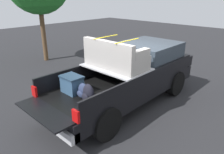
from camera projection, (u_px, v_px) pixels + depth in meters
ground_plane at (124, 103)px, 7.12m from camera, size 40.00×40.00×0.00m
pickup_truck at (132, 73)px, 7.02m from camera, size 6.05×2.06×2.23m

